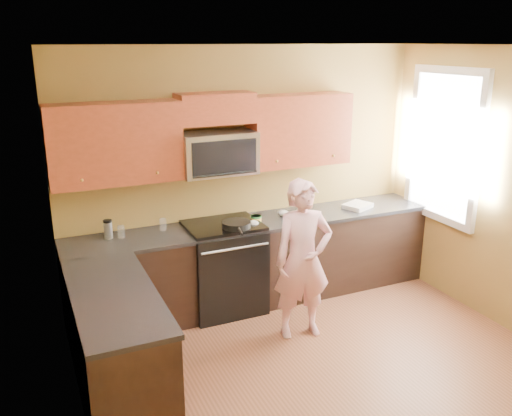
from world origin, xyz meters
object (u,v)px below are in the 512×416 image
travel_mug (109,238)px  butter_tub (256,222)px  woman (303,260)px  frying_pan (236,227)px  microwave (218,173)px  stove (224,267)px

travel_mug → butter_tub: bearing=-5.0°
woman → frying_pan: size_ratio=3.07×
microwave → frying_pan: bearing=-73.8°
stove → travel_mug: bearing=173.0°
woman → travel_mug: 1.87m
microwave → butter_tub: 0.66m
microwave → travel_mug: (-1.12, 0.01, -0.53)m
stove → butter_tub: (0.37, 0.01, 0.45)m
frying_pan → travel_mug: travel_mug is taller
butter_tub → travel_mug: travel_mug is taller
stove → woman: size_ratio=0.62×
stove → microwave: (0.00, 0.12, 0.97)m
stove → frying_pan: bearing=-62.6°
woman → travel_mug: size_ratio=8.47×
microwave → frying_pan: microwave is taller
frying_pan → travel_mug: 1.24m
stove → woman: bearing=-57.7°
woman → frying_pan: bearing=132.4°
stove → frying_pan: frying_pan is taller
microwave → butter_tub: bearing=-17.3°
butter_tub → frying_pan: bearing=-150.1°
microwave → travel_mug: 1.24m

